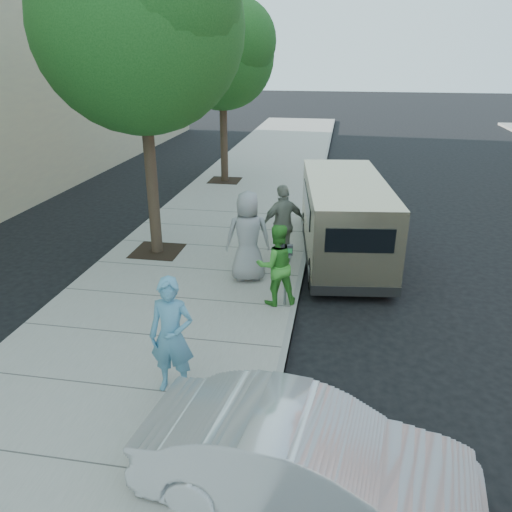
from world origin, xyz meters
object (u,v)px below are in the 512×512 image
sedan (306,461)px  person_officer (172,336)px  tree_near (141,18)px  parking_meter (286,262)px  van (344,217)px  person_gray_shirt (248,237)px  person_striped_polo (283,224)px  tree_far (223,51)px  person_green_shirt (277,265)px

sedan → person_officer: (-2.09, 1.61, 0.43)m
tree_near → parking_meter: bearing=-33.8°
tree_near → van: tree_near is taller
parking_meter → person_gray_shirt: bearing=127.3°
sedan → person_striped_polo: size_ratio=2.02×
parking_meter → tree_far: bearing=105.8°
parking_meter → sedan: (0.77, -4.57, -0.45)m
tree_far → tree_near: bearing=-90.0°
person_officer → person_striped_polo: bearing=78.5°
person_green_shirt → person_gray_shirt: bearing=-75.7°
parking_meter → van: (1.09, 3.09, -0.02)m
van → tree_far: bearing=116.7°
person_green_shirt → person_striped_polo: bearing=-108.9°
person_striped_polo → tree_near: bearing=-35.2°
tree_near → person_gray_shirt: tree_near is taller
sedan → van: bearing=5.1°
tree_near → van: bearing=9.3°
van → person_green_shirt: (-1.27, -3.03, -0.08)m
tree_near → person_striped_polo: tree_near is taller
tree_near → person_striped_polo: (3.19, -0.14, -4.44)m
tree_far → sedan: bearing=-73.6°
person_green_shirt → person_officer: bearing=47.2°
tree_near → tree_far: 7.63m
tree_far → person_gray_shirt: size_ratio=3.23×
van → person_officer: bearing=-118.8°
van → person_green_shirt: van is taller
van → person_gray_shirt: (-2.04, -2.00, 0.09)m
person_officer → person_striped_polo: 5.25m
van → person_officer: (-2.41, -6.04, -0.00)m
tree_near → van: (4.59, 0.75, -4.48)m
tree_near → parking_meter: size_ratio=5.80×
van → person_officer: van is taller
tree_near → tree_far: tree_near is taller
person_officer → person_green_shirt: person_officer is taller
tree_near → person_green_shirt: (3.32, -2.28, -4.56)m
tree_far → parking_meter: bearing=-70.6°
person_gray_shirt → van: bearing=-150.0°
parking_meter → van: size_ratio=0.23×
person_officer → person_gray_shirt: person_gray_shirt is taller
tree_far → person_gray_shirt: tree_far is taller
person_gray_shirt → parking_meter: bearing=116.6°
parking_meter → person_green_shirt: size_ratio=0.77×
person_gray_shirt → person_striped_polo: size_ratio=1.05×
van → sedan: 7.68m
tree_far → person_officer: (2.19, -12.89, -3.82)m
sedan → person_green_shirt: size_ratio=2.30×
parking_meter → sedan: parking_meter is taller
sedan → person_officer: person_officer is taller
parking_meter → sedan: 4.65m
tree_near → parking_meter: 6.13m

